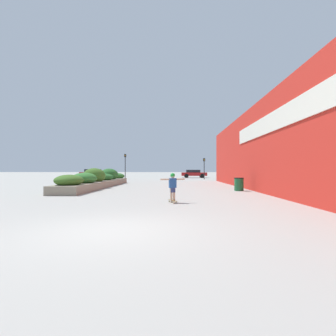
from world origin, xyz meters
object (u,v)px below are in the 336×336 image
object	(u,v)px
car_center_right	(94,173)
traffic_light_left	(125,162)
skateboarder	(173,184)
skateboard	(173,201)
car_center_left	(194,173)
car_leftmost	(262,174)
trash_bin	(239,184)
traffic_light_right	(204,165)

from	to	relation	value
car_center_right	traffic_light_left	size ratio (longest dim) A/B	1.24
skateboarder	traffic_light_left	bearing A→B (deg)	83.68
skateboard	car_center_left	distance (m)	35.02
car_center_right	traffic_light_left	world-z (taller)	traffic_light_left
car_leftmost	skateboarder	bearing A→B (deg)	155.84
skateboard	traffic_light_left	xyz separation A→B (m)	(-7.40, 27.63, 2.48)
skateboarder	car_center_right	size ratio (longest dim) A/B	0.25
skateboarder	traffic_light_left	world-z (taller)	traffic_light_left
car_center_left	trash_bin	bearing A→B (deg)	2.10
car_center_left	traffic_light_left	distance (m)	13.07
skateboarder	traffic_light_right	size ratio (longest dim) A/B	0.38
skateboard	traffic_light_left	world-z (taller)	traffic_light_left
trash_bin	car_leftmost	xyz separation A→B (m)	(9.53, 24.62, 0.31)
car_center_left	traffic_light_right	bearing A→B (deg)	7.86
car_center_right	car_leftmost	bearing A→B (deg)	82.36
trash_bin	car_center_left	xyz separation A→B (m)	(-1.04, 28.44, 0.32)
car_center_left	traffic_light_left	size ratio (longest dim) A/B	1.17
trash_bin	traffic_light_left	bearing A→B (deg)	119.07
skateboard	car_leftmost	bearing A→B (deg)	44.51
car_center_left	traffic_light_left	xyz separation A→B (m)	(-10.75, -7.22, 1.78)
skateboard	car_center_left	size ratio (longest dim) A/B	0.17
skateboard	traffic_light_right	xyz separation A→B (m)	(4.36, 27.48, 2.08)
car_leftmost	trash_bin	bearing A→B (deg)	158.83
car_leftmost	traffic_light_right	bearing A→B (deg)	110.37
skateboard	car_center_right	size ratio (longest dim) A/B	0.16
traffic_light_right	trash_bin	bearing A→B (deg)	-89.93
skateboard	car_leftmost	distance (m)	34.01
skateboard	car_center_right	xyz separation A→B (m)	(-14.43, 34.83, 0.74)
skateboard	traffic_light_right	bearing A→B (deg)	59.65
car_center_right	skateboard	bearing A→B (deg)	22.50
skateboarder	trash_bin	bearing A→B (deg)	34.30
trash_bin	traffic_light_right	bearing A→B (deg)	90.07
skateboard	trash_bin	size ratio (longest dim) A/B	0.85
skateboard	traffic_light_left	bearing A→B (deg)	83.68
skateboarder	car_center_left	world-z (taller)	car_center_left
skateboard	trash_bin	bearing A→B (deg)	34.30
skateboard	trash_bin	distance (m)	7.78
traffic_light_left	car_leftmost	bearing A→B (deg)	9.06
car_center_left	car_center_right	bearing A→B (deg)	-89.94
car_leftmost	car_center_right	size ratio (longest dim) A/B	0.89
car_leftmost	car_center_right	world-z (taller)	car_center_right
skateboard	car_center_right	bearing A→B (deg)	91.17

